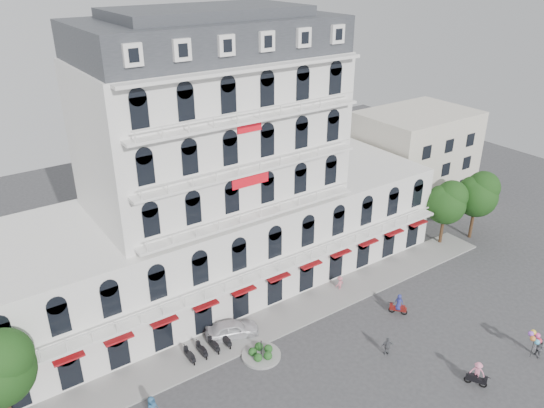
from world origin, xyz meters
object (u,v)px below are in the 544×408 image
at_px(balloon_vendor, 537,345).
at_px(parked_car, 232,329).
at_px(rider_east, 399,304).
at_px(rider_center, 477,373).

bearing_deg(balloon_vendor, parked_car, 139.20).
bearing_deg(parked_car, rider_east, -94.65).
xyz_separation_m(parked_car, rider_center, (12.18, -15.37, 0.36)).
xyz_separation_m(parked_car, rider_east, (13.97, -5.86, 0.25)).
distance_m(parked_car, rider_center, 19.62).
bearing_deg(rider_east, rider_center, 132.56).
bearing_deg(balloon_vendor, rider_east, 114.92).
xyz_separation_m(parked_car, balloon_vendor, (18.78, -16.21, 0.49)).
height_order(parked_car, rider_east, rider_east).
distance_m(rider_east, balloon_vendor, 11.41).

